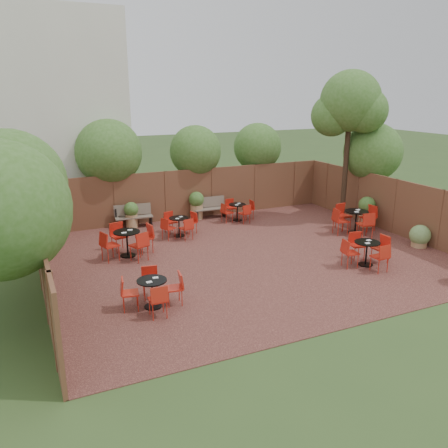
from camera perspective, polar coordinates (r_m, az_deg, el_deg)
name	(u,v)px	position (r m, az deg, el deg)	size (l,w,h in m)	color
ground	(246,256)	(14.59, 2.78, -4.02)	(80.00, 80.00, 0.00)	#354F23
courtyard_paving	(246,256)	(14.59, 2.78, -3.99)	(12.00, 10.00, 0.02)	#3A1B18
fence_back	(190,194)	(18.71, -4.23, 3.72)	(12.00, 0.08, 2.00)	brown
fence_left	(40,254)	(12.80, -21.83, -3.43)	(0.08, 10.00, 2.00)	brown
fence_right	(394,206)	(17.77, 20.30, 2.06)	(0.08, 10.00, 2.00)	brown
neighbour_building	(58,117)	(20.24, -19.86, 12.36)	(5.00, 4.00, 8.00)	beige
overhang_foliage	(143,166)	(14.79, -9.94, 7.02)	(15.82, 10.84, 2.75)	#365F1E
courtyard_tree	(350,106)	(18.45, 15.32, 13.85)	(2.53, 2.43, 5.77)	black
park_bench_left	(133,216)	(17.80, -11.13, 1.02)	(1.43, 0.55, 0.86)	brown
park_bench_right	(210,207)	(18.74, -1.79, 2.07)	(1.39, 0.48, 0.85)	brown
bistro_tables	(247,236)	(15.08, 2.83, -1.49)	(10.00, 7.46, 0.96)	black
planters	(209,212)	(17.52, -1.83, 1.55)	(11.89, 4.30, 1.15)	#9F7A4F
low_shrubs	(448,254)	(15.30, 25.98, -3.33)	(2.00, 3.40, 0.74)	#9F7A4F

